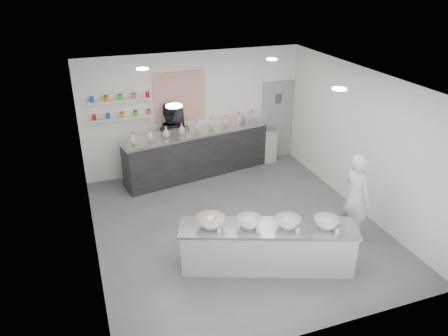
{
  "coord_description": "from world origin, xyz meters",
  "views": [
    {
      "loc": [
        -2.77,
        -7.02,
        4.87
      ],
      "look_at": [
        -0.12,
        0.4,
        1.15
      ],
      "focal_mm": 35.0,
      "sensor_mm": 36.0,
      "label": 1
    }
  ],
  "objects_px": {
    "back_bar": "(198,154)",
    "staff_right": "(177,141)",
    "espresso_machine": "(251,124)",
    "staff_left": "(170,140)",
    "woman_prep": "(356,197)",
    "prep_counter": "(267,247)",
    "espresso_ledge": "(253,147)"
  },
  "relations": [
    {
      "from": "staff_left",
      "to": "back_bar",
      "type": "bearing_deg",
      "value": 175.17
    },
    {
      "from": "staff_left",
      "to": "staff_right",
      "type": "distance_m",
      "value": 0.19
    },
    {
      "from": "espresso_ledge",
      "to": "prep_counter",
      "type": "bearing_deg",
      "value": -110.0
    },
    {
      "from": "espresso_machine",
      "to": "staff_left",
      "type": "distance_m",
      "value": 2.14
    },
    {
      "from": "prep_counter",
      "to": "staff_right",
      "type": "relative_size",
      "value": 1.73
    },
    {
      "from": "back_bar",
      "to": "staff_left",
      "type": "height_order",
      "value": "staff_left"
    },
    {
      "from": "back_bar",
      "to": "woman_prep",
      "type": "relative_size",
      "value": 2.11
    },
    {
      "from": "back_bar",
      "to": "espresso_machine",
      "type": "height_order",
      "value": "espresso_machine"
    },
    {
      "from": "prep_counter",
      "to": "espresso_ledge",
      "type": "bearing_deg",
      "value": 90.56
    },
    {
      "from": "espresso_machine",
      "to": "woman_prep",
      "type": "height_order",
      "value": "woman_prep"
    },
    {
      "from": "prep_counter",
      "to": "espresso_ledge",
      "type": "xyz_separation_m",
      "value": [
        1.52,
        4.17,
        0.05
      ]
    },
    {
      "from": "prep_counter",
      "to": "back_bar",
      "type": "relative_size",
      "value": 0.81
    },
    {
      "from": "back_bar",
      "to": "staff_right",
      "type": "relative_size",
      "value": 2.14
    },
    {
      "from": "woman_prep",
      "to": "staff_left",
      "type": "distance_m",
      "value": 4.73
    },
    {
      "from": "prep_counter",
      "to": "espresso_machine",
      "type": "bearing_deg",
      "value": 91.59
    },
    {
      "from": "prep_counter",
      "to": "staff_right",
      "type": "bearing_deg",
      "value": 117.59
    },
    {
      "from": "back_bar",
      "to": "espresso_ledge",
      "type": "distance_m",
      "value": 1.62
    },
    {
      "from": "espresso_machine",
      "to": "staff_right",
      "type": "bearing_deg",
      "value": 178.97
    },
    {
      "from": "prep_counter",
      "to": "back_bar",
      "type": "xyz_separation_m",
      "value": [
        -0.08,
        3.95,
        0.17
      ]
    },
    {
      "from": "prep_counter",
      "to": "staff_left",
      "type": "distance_m",
      "value": 4.29
    },
    {
      "from": "prep_counter",
      "to": "staff_left",
      "type": "xyz_separation_m",
      "value": [
        -0.7,
        4.2,
        0.52
      ]
    },
    {
      "from": "espresso_machine",
      "to": "woman_prep",
      "type": "distance_m",
      "value": 3.93
    },
    {
      "from": "back_bar",
      "to": "woman_prep",
      "type": "bearing_deg",
      "value": -71.79
    },
    {
      "from": "prep_counter",
      "to": "espresso_ledge",
      "type": "relative_size",
      "value": 2.45
    },
    {
      "from": "woman_prep",
      "to": "back_bar",
      "type": "bearing_deg",
      "value": 22.85
    },
    {
      "from": "prep_counter",
      "to": "back_bar",
      "type": "distance_m",
      "value": 3.96
    },
    {
      "from": "staff_right",
      "to": "back_bar",
      "type": "bearing_deg",
      "value": 153.04
    },
    {
      "from": "espresso_machine",
      "to": "staff_left",
      "type": "relative_size",
      "value": 0.26
    },
    {
      "from": "back_bar",
      "to": "staff_right",
      "type": "bearing_deg",
      "value": 139.55
    },
    {
      "from": "back_bar",
      "to": "staff_left",
      "type": "relative_size",
      "value": 1.99
    },
    {
      "from": "espresso_machine",
      "to": "woman_prep",
      "type": "relative_size",
      "value": 0.28
    },
    {
      "from": "prep_counter",
      "to": "espresso_machine",
      "type": "relative_size",
      "value": 6.14
    }
  ]
}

